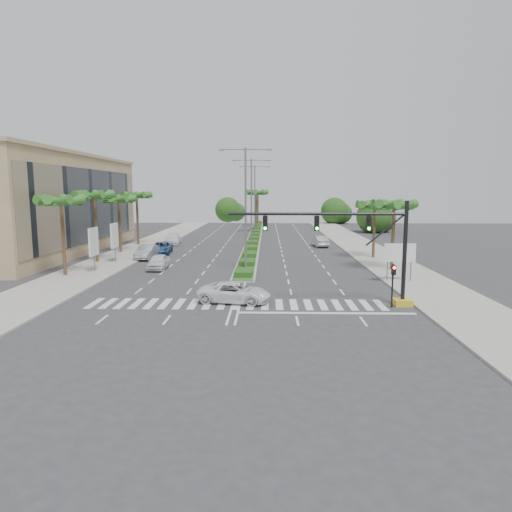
# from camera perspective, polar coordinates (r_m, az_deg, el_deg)

# --- Properties ---
(ground) EXTENTS (160.00, 160.00, 0.00)m
(ground) POSITION_cam_1_polar(r_m,az_deg,el_deg) (32.00, -2.48, -6.05)
(ground) COLOR #333335
(ground) RESTS_ON ground
(footpath_right) EXTENTS (6.00, 120.00, 0.15)m
(footpath_right) POSITION_cam_1_polar(r_m,az_deg,el_deg) (53.16, 15.64, -0.54)
(footpath_right) COLOR gray
(footpath_right) RESTS_ON ground
(footpath_left) EXTENTS (6.00, 120.00, 0.15)m
(footpath_left) POSITION_cam_1_polar(r_m,az_deg,el_deg) (54.39, -17.18, -0.41)
(footpath_left) COLOR gray
(footpath_left) RESTS_ON ground
(median) EXTENTS (2.20, 75.00, 0.20)m
(median) POSITION_cam_1_polar(r_m,az_deg,el_deg) (76.37, -0.17, 2.37)
(median) COLOR gray
(median) RESTS_ON ground
(median_grass) EXTENTS (1.80, 75.00, 0.04)m
(median_grass) POSITION_cam_1_polar(r_m,az_deg,el_deg) (76.36, -0.17, 2.45)
(median_grass) COLOR #2D551D
(median_grass) RESTS_ON median
(building) EXTENTS (12.00, 36.00, 12.00)m
(building) POSITION_cam_1_polar(r_m,az_deg,el_deg) (63.56, -24.98, 5.75)
(building) COLOR tan
(building) RESTS_ON ground
(signal_gantry) EXTENTS (12.60, 1.20, 7.20)m
(signal_gantry) POSITION_cam_1_polar(r_m,az_deg,el_deg) (32.05, 14.25, 0.03)
(signal_gantry) COLOR gold
(signal_gantry) RESTS_ON ground
(pedestrian_signal) EXTENTS (0.28, 0.36, 3.00)m
(pedestrian_signal) POSITION_cam_1_polar(r_m,az_deg,el_deg) (31.96, 16.75, -2.67)
(pedestrian_signal) COLOR black
(pedestrian_signal) RESTS_ON ground
(direction_sign) EXTENTS (2.70, 0.11, 3.40)m
(direction_sign) POSITION_cam_1_polar(r_m,az_deg,el_deg) (40.91, 17.53, 0.20)
(direction_sign) COLOR slate
(direction_sign) RESTS_ON ground
(billboard_near) EXTENTS (0.18, 2.10, 4.35)m
(billboard_near) POSITION_cam_1_polar(r_m,az_deg,el_deg) (46.33, -19.64, 1.64)
(billboard_near) COLOR slate
(billboard_near) RESTS_ON ground
(billboard_far) EXTENTS (0.18, 2.10, 4.35)m
(billboard_far) POSITION_cam_1_polar(r_m,az_deg,el_deg) (51.94, -17.28, 2.41)
(billboard_far) COLOR slate
(billboard_far) RESTS_ON ground
(palm_left_near) EXTENTS (4.57, 4.68, 7.55)m
(palm_left_near) POSITION_cam_1_polar(r_m,az_deg,el_deg) (45.01, -23.17, 6.04)
(palm_left_near) COLOR brown
(palm_left_near) RESTS_ON ground
(palm_left_mid) EXTENTS (4.57, 4.68, 7.95)m
(palm_left_mid) POSITION_cam_1_polar(r_m,az_deg,el_deg) (52.39, -19.56, 6.86)
(palm_left_mid) COLOR brown
(palm_left_mid) RESTS_ON ground
(palm_left_far) EXTENTS (4.57, 4.68, 7.35)m
(palm_left_far) POSITION_cam_1_polar(r_m,az_deg,el_deg) (59.94, -16.80, 6.54)
(palm_left_far) COLOR brown
(palm_left_far) RESTS_ON ground
(palm_left_end) EXTENTS (4.57, 4.68, 7.75)m
(palm_left_end) POSITION_cam_1_polar(r_m,az_deg,el_deg) (67.58, -14.69, 7.10)
(palm_left_end) COLOR brown
(palm_left_end) RESTS_ON ground
(palm_right_near) EXTENTS (4.57, 4.68, 7.05)m
(palm_right_near) POSITION_cam_1_polar(r_m,az_deg,el_deg) (46.63, 16.89, 5.80)
(palm_right_near) COLOR brown
(palm_right_near) RESTS_ON ground
(palm_right_far) EXTENTS (4.57, 4.68, 6.75)m
(palm_right_far) POSITION_cam_1_polar(r_m,az_deg,el_deg) (54.40, 14.64, 5.88)
(palm_right_far) COLOR brown
(palm_right_far) RESTS_ON ground
(palm_median_a) EXTENTS (4.57, 4.68, 8.05)m
(palm_median_a) POSITION_cam_1_polar(r_m,az_deg,el_deg) (85.97, 0.02, 7.74)
(palm_median_a) COLOR brown
(palm_median_a) RESTS_ON ground
(palm_median_b) EXTENTS (4.57, 4.68, 8.05)m
(palm_median_b) POSITION_cam_1_polar(r_m,az_deg,el_deg) (100.97, 0.24, 7.81)
(palm_median_b) COLOR brown
(palm_median_b) RESTS_ON ground
(streetlight_near) EXTENTS (5.10, 0.25, 12.00)m
(streetlight_near) POSITION_cam_1_polar(r_m,az_deg,el_deg) (45.01, -1.31, 6.84)
(streetlight_near) COLOR slate
(streetlight_near) RESTS_ON ground
(streetlight_mid) EXTENTS (5.10, 0.25, 12.00)m
(streetlight_mid) POSITION_cam_1_polar(r_m,az_deg,el_deg) (60.99, -0.58, 7.20)
(streetlight_mid) COLOR slate
(streetlight_mid) RESTS_ON ground
(streetlight_far) EXTENTS (5.10, 0.25, 12.00)m
(streetlight_far) POSITION_cam_1_polar(r_m,az_deg,el_deg) (76.98, -0.15, 7.41)
(streetlight_far) COLOR slate
(streetlight_far) RESTS_ON ground
(car_parked_a) EXTENTS (1.84, 4.42, 1.50)m
(car_parked_a) POSITION_cam_1_polar(r_m,az_deg,el_deg) (46.89, -12.11, -0.72)
(car_parked_a) COLOR white
(car_parked_a) RESTS_ON ground
(car_parked_b) EXTENTS (1.91, 4.99, 1.62)m
(car_parked_b) POSITION_cam_1_polar(r_m,az_deg,el_deg) (54.28, -13.46, 0.50)
(car_parked_b) COLOR #B3B3B8
(car_parked_b) RESTS_ON ground
(car_parked_c) EXTENTS (2.91, 5.48, 1.47)m
(car_parked_c) POSITION_cam_1_polar(r_m,az_deg,el_deg) (58.17, -11.78, 0.98)
(car_parked_c) COLOR #294F7F
(car_parked_c) RESTS_ON ground
(car_parked_d) EXTENTS (2.64, 5.54, 1.56)m
(car_parked_d) POSITION_cam_1_polar(r_m,az_deg,el_deg) (68.16, -10.38, 2.10)
(car_parked_d) COLOR white
(car_parked_d) RESTS_ON ground
(car_crossing) EXTENTS (5.50, 3.26, 1.43)m
(car_crossing) POSITION_cam_1_polar(r_m,az_deg,el_deg) (32.39, -2.71, -4.58)
(car_crossing) COLOR white
(car_crossing) RESTS_ON ground
(car_right) EXTENTS (2.11, 4.83, 1.55)m
(car_right) POSITION_cam_1_polar(r_m,az_deg,el_deg) (65.00, 8.02, 1.85)
(car_right) COLOR silver
(car_right) RESTS_ON ground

